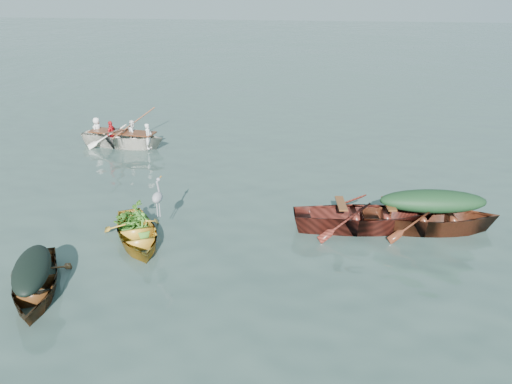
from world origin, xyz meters
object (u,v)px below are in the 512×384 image
yellow_dinghy (138,242)px  green_tarp_boat (429,231)px  dark_covered_boat (37,293)px  heron (158,203)px  open_wooden_boat (363,229)px  rowed_boat (124,147)px

yellow_dinghy → green_tarp_boat: bearing=-17.0°
dark_covered_boat → green_tarp_boat: (7.97, 3.82, 0.00)m
green_tarp_boat → heron: (-6.32, -1.25, 0.87)m
heron → open_wooden_boat: bearing=-17.2°
yellow_dinghy → dark_covered_boat: yellow_dinghy is taller
rowed_boat → yellow_dinghy: bearing=-149.2°
green_tarp_boat → heron: size_ratio=4.95×
dark_covered_boat → open_wooden_boat: (6.39, 3.65, 0.00)m
heron → rowed_boat: bearing=88.6°
yellow_dinghy → heron: size_ratio=3.35×
dark_covered_boat → heron: heron is taller
green_tarp_boat → yellow_dinghy: bearing=96.9°
yellow_dinghy → rowed_boat: bearing=84.4°
dark_covered_boat → green_tarp_boat: green_tarp_boat is taller
yellow_dinghy → heron: bearing=5.2°
green_tarp_boat → open_wooden_boat: open_wooden_boat is taller
open_wooden_boat → rowed_boat: size_ratio=1.07×
yellow_dinghy → dark_covered_boat: size_ratio=0.93×
green_tarp_boat → heron: 6.50m
rowed_boat → dark_covered_boat: bearing=-161.8°
dark_covered_boat → green_tarp_boat: 8.83m
dark_covered_boat → heron: size_ratio=3.59×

